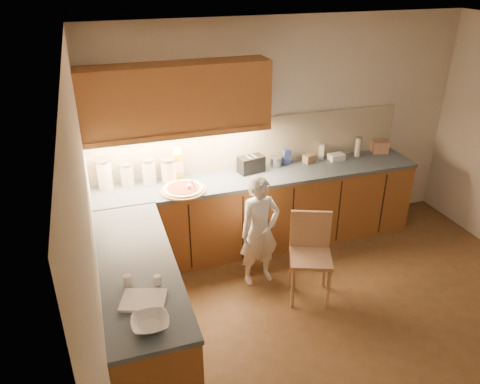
% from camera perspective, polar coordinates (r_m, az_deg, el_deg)
% --- Properties ---
extents(room, '(4.54, 4.50, 2.62)m').
position_cam_1_polar(room, '(3.83, 17.28, 3.11)').
color(room, '#54381C').
rests_on(room, ground).
extents(l_counter, '(3.77, 2.62, 0.92)m').
position_cam_1_polar(l_counter, '(5.02, -1.51, -5.48)').
color(l_counter, '#965B2B').
rests_on(l_counter, ground).
extents(backsplash, '(3.75, 0.02, 0.58)m').
position_cam_1_polar(backsplash, '(5.47, 1.66, 6.09)').
color(backsplash, '#B8AE8E').
rests_on(backsplash, l_counter).
extents(upper_cabinets, '(1.95, 0.36, 0.73)m').
position_cam_1_polar(upper_cabinets, '(4.91, -7.72, 11.25)').
color(upper_cabinets, '#965B2B').
rests_on(upper_cabinets, ground).
extents(pizza_on_board, '(0.48, 0.48, 0.20)m').
position_cam_1_polar(pizza_on_board, '(4.97, -6.90, 0.33)').
color(pizza_on_board, '#A88554').
rests_on(pizza_on_board, l_counter).
extents(child, '(0.47, 0.34, 1.21)m').
position_cam_1_polar(child, '(4.84, 2.40, -4.80)').
color(child, white).
rests_on(child, ground).
extents(wooden_chair, '(0.52, 0.52, 0.90)m').
position_cam_1_polar(wooden_chair, '(4.75, 8.56, -6.99)').
color(wooden_chair, tan).
rests_on(wooden_chair, ground).
extents(mixing_bowl, '(0.27, 0.27, 0.06)m').
position_cam_1_polar(mixing_bowl, '(3.28, -10.89, -15.43)').
color(mixing_bowl, white).
rests_on(mixing_bowl, l_counter).
extents(canister_a, '(0.17, 0.17, 0.33)m').
position_cam_1_polar(canister_a, '(5.15, -16.19, 2.13)').
color(canister_a, white).
rests_on(canister_a, l_counter).
extents(canister_b, '(0.15, 0.15, 0.26)m').
position_cam_1_polar(canister_b, '(5.16, -13.60, 2.11)').
color(canister_b, silver).
rests_on(canister_b, l_counter).
extents(canister_c, '(0.15, 0.15, 0.29)m').
position_cam_1_polar(canister_c, '(5.15, -11.04, 2.52)').
color(canister_c, white).
rests_on(canister_c, l_counter).
extents(canister_d, '(0.17, 0.17, 0.28)m').
position_cam_1_polar(canister_d, '(5.15, -8.70, 2.64)').
color(canister_d, white).
rests_on(canister_d, l_counter).
extents(oil_jug, '(0.14, 0.11, 0.36)m').
position_cam_1_polar(oil_jug, '(5.20, -7.56, 3.27)').
color(oil_jug, '#ACA422').
rests_on(oil_jug, l_counter).
extents(toaster, '(0.32, 0.22, 0.19)m').
position_cam_1_polar(toaster, '(5.37, 1.35, 3.40)').
color(toaster, black).
rests_on(toaster, l_counter).
extents(steel_pot, '(0.15, 0.15, 0.12)m').
position_cam_1_polar(steel_pot, '(5.55, 4.35, 3.73)').
color(steel_pot, '#A6A7AB').
rests_on(steel_pot, l_counter).
extents(blue_box, '(0.09, 0.07, 0.18)m').
position_cam_1_polar(blue_box, '(5.61, 5.70, 4.28)').
color(blue_box, '#2F478F').
rests_on(blue_box, l_counter).
extents(card_box_a, '(0.16, 0.13, 0.10)m').
position_cam_1_polar(card_box_a, '(5.70, 8.44, 4.05)').
color(card_box_a, tan).
rests_on(card_box_a, l_counter).
extents(white_bottle, '(0.08, 0.08, 0.18)m').
position_cam_1_polar(white_bottle, '(5.81, 9.87, 4.86)').
color(white_bottle, white).
rests_on(white_bottle, l_counter).
extents(flat_pack, '(0.19, 0.14, 0.07)m').
position_cam_1_polar(flat_pack, '(5.84, 11.66, 4.21)').
color(flat_pack, white).
rests_on(flat_pack, l_counter).
extents(tall_jar, '(0.08, 0.08, 0.25)m').
position_cam_1_polar(tall_jar, '(5.98, 14.20, 5.37)').
color(tall_jar, beige).
rests_on(tall_jar, l_counter).
extents(card_box_b, '(0.23, 0.20, 0.15)m').
position_cam_1_polar(card_box_b, '(6.20, 16.66, 5.33)').
color(card_box_b, '#AB7A5C').
rests_on(card_box_b, l_counter).
extents(dough_cloth, '(0.37, 0.33, 0.02)m').
position_cam_1_polar(dough_cloth, '(3.51, -11.70, -12.78)').
color(dough_cloth, white).
rests_on(dough_cloth, l_counter).
extents(spice_jar_a, '(0.08, 0.08, 0.08)m').
position_cam_1_polar(spice_jar_a, '(3.67, -13.54, -10.43)').
color(spice_jar_a, silver).
rests_on(spice_jar_a, l_counter).
extents(spice_jar_b, '(0.07, 0.07, 0.07)m').
position_cam_1_polar(spice_jar_b, '(3.63, -10.03, -10.52)').
color(spice_jar_b, white).
rests_on(spice_jar_b, l_counter).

